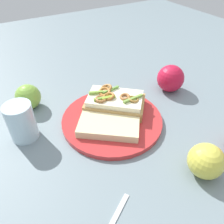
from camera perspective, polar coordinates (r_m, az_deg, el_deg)
ground_plane at (r=0.59m, az=0.00°, el=-2.46°), size 2.00×2.00×0.00m
plate at (r=0.59m, az=0.00°, el=-1.99°), size 0.26×0.26×0.01m
sandwich at (r=0.60m, az=0.68°, el=2.59°), size 0.18×0.18×0.05m
bread_slice_side at (r=0.55m, az=-0.84°, el=-3.55°), size 0.16×0.17×0.02m
apple_0 at (r=0.50m, az=22.88°, el=-11.45°), size 0.10×0.10×0.07m
apple_1 at (r=0.72m, az=14.73°, el=8.32°), size 0.09×0.09×0.08m
apple_2 at (r=0.66m, az=-20.68°, el=3.64°), size 0.10×0.10×0.07m
drinking_glass at (r=0.56m, az=-22.17°, el=-2.33°), size 0.06×0.06×0.09m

